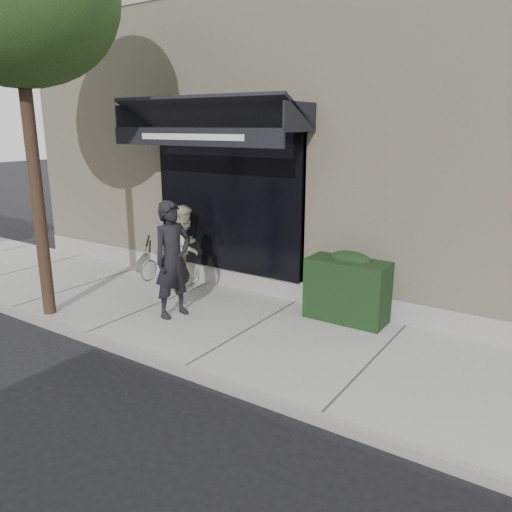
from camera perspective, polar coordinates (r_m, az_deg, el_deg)
The scene contains 7 objects.
ground at distance 7.92m, azimuth -0.80°, elevation -9.10°, with size 80.00×80.00×0.00m, color black.
sidewalk at distance 7.89m, azimuth -0.80°, elevation -8.70°, with size 20.00×3.00×0.12m, color #9D9C98.
curb at distance 6.79m, azimuth -8.40°, elevation -12.86°, with size 20.00×0.10×0.14m, color gray.
building_facade at distance 11.68m, azimuth 13.29°, elevation 12.09°, with size 14.30×8.04×5.64m.
hedge at distance 8.22m, azimuth 10.52°, elevation -3.52°, with size 1.30×0.70×1.14m.
pedestrian_front at distance 8.21m, azimuth -9.52°, elevation -0.41°, with size 0.81×0.82×1.93m.
pedestrian_back at distance 9.66m, azimuth -8.08°, elevation 1.02°, with size 0.82×0.94×1.62m.
Camera 1 is at (4.10, -5.97, 3.20)m, focal length 35.00 mm.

